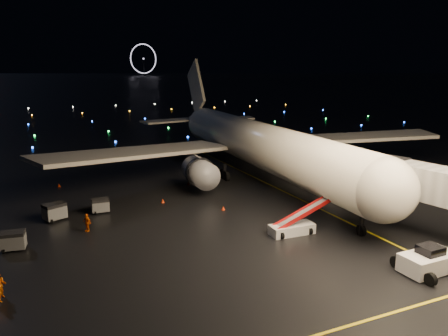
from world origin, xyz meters
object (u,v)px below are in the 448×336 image
Objects in this scene: pushback_tug at (429,259)px; baggage_cart_1 at (55,212)px; crew_c at (87,222)px; baggage_cart_2 at (13,241)px; baggage_cart_0 at (101,206)px; airliner at (248,117)px; belt_loader at (292,219)px.

pushback_tug reaches higher than baggage_cart_1.
crew_c is 0.91× the size of baggage_cart_2.
baggage_cart_0 is (-20.66, 24.51, -0.30)m from pushback_tug.
pushback_tug is at bearing -67.25° from baggage_cart_1.
baggage_cart_0 is at bearing 128.95° from pushback_tug.
airliner is 34.11m from pushback_tug.
crew_c is 6.61m from baggage_cart_2.
baggage_cart_0 is 4.68m from baggage_cart_1.
baggage_cart_1 is at bearing 149.01° from belt_loader.
pushback_tug is 12.09m from belt_loader.
pushback_tug reaches higher than baggage_cart_0.
airliner is 30.33× the size of baggage_cart_2.
pushback_tug is at bearing -61.85° from belt_loader.
baggage_cart_2 is (-30.50, -15.84, -7.49)m from airliner.
baggage_cart_2 is (-8.34, -7.05, 0.06)m from baggage_cart_0.
airliner is at bearing 36.19° from baggage_cart_2.
crew_c is 5.24m from baggage_cart_1.
belt_loader is 3.21× the size of baggage_cart_2.
baggage_cart_1 is at bearing -170.31° from baggage_cart_0.
airliner reaches higher than baggage_cart_0.
baggage_cart_0 is at bearing -17.22° from baggage_cart_1.
belt_loader is 2.99× the size of baggage_cart_1.
airliner is 9.44× the size of belt_loader.
baggage_cart_0 is 0.92× the size of baggage_cart_2.
pushback_tug is 29.88m from crew_c.
belt_loader reaches higher than crew_c.
airliner is 24.40m from belt_loader.
pushback_tug is 2.15× the size of baggage_cart_1.
baggage_cart_0 is (-15.38, 13.64, -0.75)m from belt_loader.
belt_loader is (-6.79, -22.43, -6.81)m from airliner.
baggage_cart_1 is 1.07× the size of baggage_cart_2.
baggage_cart_0 is (2.03, 5.08, -0.12)m from crew_c.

